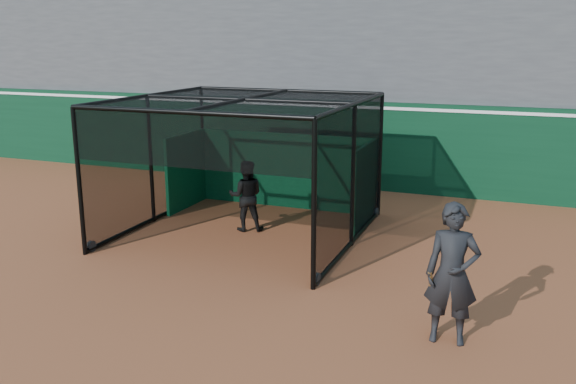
% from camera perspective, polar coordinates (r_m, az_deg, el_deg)
% --- Properties ---
extents(ground, '(120.00, 120.00, 0.00)m').
position_cam_1_polar(ground, '(10.35, -6.46, -9.86)').
color(ground, brown).
rests_on(ground, ground).
extents(outfield_wall, '(50.00, 0.50, 2.50)m').
position_cam_1_polar(outfield_wall, '(17.67, 6.27, 4.57)').
color(outfield_wall, '#09321B').
rests_on(outfield_wall, ground).
extents(grandstand, '(50.00, 7.85, 8.95)m').
position_cam_1_polar(grandstand, '(21.10, 9.27, 14.71)').
color(grandstand, '#4C4C4F').
rests_on(grandstand, ground).
extents(batting_cage, '(4.92, 5.02, 2.95)m').
position_cam_1_polar(batting_cage, '(13.29, -3.99, 2.27)').
color(batting_cage, black).
rests_on(batting_cage, ground).
extents(batter, '(0.95, 0.86, 1.60)m').
position_cam_1_polar(batter, '(13.61, -3.94, -0.35)').
color(batter, black).
rests_on(batter, ground).
extents(on_deck_player, '(0.79, 0.56, 2.03)m').
position_cam_1_polar(on_deck_player, '(8.84, 15.10, -7.44)').
color(on_deck_player, black).
rests_on(on_deck_player, ground).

